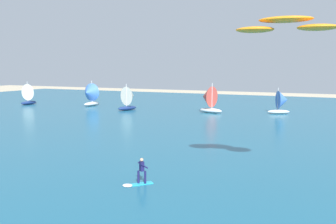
{
  "coord_description": "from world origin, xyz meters",
  "views": [
    {
      "loc": [
        10.07,
        -1.37,
        7.49
      ],
      "look_at": [
        -0.38,
        21.28,
        4.5
      ],
      "focal_mm": 41.14,
      "sensor_mm": 36.0,
      "label": 1
    }
  ],
  "objects_px": {
    "sailboat_mid_right": "(30,94)",
    "sailboat_anchored_offshore": "(282,102)",
    "kitesurfer": "(139,175)",
    "sailboat_heeled_over": "(208,99)",
    "sailboat_leading": "(89,94)",
    "sailboat_mid_left": "(130,98)",
    "kite": "(285,25)"
  },
  "relations": [
    {
      "from": "sailboat_leading",
      "to": "sailboat_mid_right",
      "type": "relative_size",
      "value": 1.06
    },
    {
      "from": "kite",
      "to": "sailboat_mid_left",
      "type": "height_order",
      "value": "kite"
    },
    {
      "from": "kitesurfer",
      "to": "sailboat_mid_right",
      "type": "distance_m",
      "value": 56.71
    },
    {
      "from": "sailboat_mid_right",
      "to": "sailboat_mid_left",
      "type": "relative_size",
      "value": 1.0
    },
    {
      "from": "sailboat_leading",
      "to": "sailboat_mid_left",
      "type": "relative_size",
      "value": 1.06
    },
    {
      "from": "kite",
      "to": "sailboat_leading",
      "type": "bearing_deg",
      "value": 138.47
    },
    {
      "from": "kitesurfer",
      "to": "sailboat_leading",
      "type": "xyz_separation_m",
      "value": [
        -31.52,
        37.89,
        1.55
      ]
    },
    {
      "from": "kitesurfer",
      "to": "sailboat_heeled_over",
      "type": "height_order",
      "value": "sailboat_heeled_over"
    },
    {
      "from": "sailboat_heeled_over",
      "to": "sailboat_leading",
      "type": "bearing_deg",
      "value": 179.25
    },
    {
      "from": "kite",
      "to": "sailboat_anchored_offshore",
      "type": "distance_m",
      "value": 39.24
    },
    {
      "from": "sailboat_mid_right",
      "to": "sailboat_anchored_offshore",
      "type": "xyz_separation_m",
      "value": [
        46.59,
        4.94,
        -0.18
      ]
    },
    {
      "from": "kitesurfer",
      "to": "sailboat_mid_left",
      "type": "xyz_separation_m",
      "value": [
        -21.52,
        35.52,
        1.43
      ]
    },
    {
      "from": "kitesurfer",
      "to": "sailboat_heeled_over",
      "type": "relative_size",
      "value": 0.39
    },
    {
      "from": "sailboat_mid_right",
      "to": "sailboat_leading",
      "type": "bearing_deg",
      "value": 9.34
    },
    {
      "from": "sailboat_leading",
      "to": "sailboat_mid_right",
      "type": "distance_m",
      "value": 12.58
    },
    {
      "from": "sailboat_leading",
      "to": "sailboat_mid_right",
      "type": "bearing_deg",
      "value": -170.66
    },
    {
      "from": "kite",
      "to": "sailboat_mid_right",
      "type": "height_order",
      "value": "kite"
    },
    {
      "from": "sailboat_leading",
      "to": "kite",
      "type": "bearing_deg",
      "value": -41.53
    },
    {
      "from": "kite",
      "to": "sailboat_anchored_offshore",
      "type": "height_order",
      "value": "kite"
    },
    {
      "from": "sailboat_mid_right",
      "to": "kite",
      "type": "bearing_deg",
      "value": -32.44
    },
    {
      "from": "kitesurfer",
      "to": "sailboat_anchored_offshore",
      "type": "relative_size",
      "value": 0.46
    },
    {
      "from": "kite",
      "to": "sailboat_anchored_offshore",
      "type": "xyz_separation_m",
      "value": [
        -5.51,
        38.05,
        -7.88
      ]
    },
    {
      "from": "sailboat_heeled_over",
      "to": "sailboat_mid_right",
      "type": "distance_m",
      "value": 35.65
    },
    {
      "from": "kite",
      "to": "sailboat_leading",
      "type": "distance_m",
      "value": 53.55
    },
    {
      "from": "sailboat_mid_right",
      "to": "sailboat_anchored_offshore",
      "type": "bearing_deg",
      "value": 6.05
    },
    {
      "from": "sailboat_mid_right",
      "to": "kitesurfer",
      "type": "bearing_deg",
      "value": -39.22
    },
    {
      "from": "kite",
      "to": "sailboat_mid_right",
      "type": "xyz_separation_m",
      "value": [
        -52.1,
        33.11,
        -7.7
      ]
    },
    {
      "from": "kitesurfer",
      "to": "sailboat_leading",
      "type": "height_order",
      "value": "sailboat_leading"
    },
    {
      "from": "sailboat_leading",
      "to": "sailboat_mid_left",
      "type": "bearing_deg",
      "value": -13.31
    },
    {
      "from": "sailboat_heeled_over",
      "to": "sailboat_anchored_offshore",
      "type": "xyz_separation_m",
      "value": [
        10.98,
        3.2,
        -0.31
      ]
    },
    {
      "from": "kite",
      "to": "sailboat_mid_right",
      "type": "relative_size",
      "value": 1.3
    },
    {
      "from": "sailboat_anchored_offshore",
      "to": "kite",
      "type": "bearing_deg",
      "value": -81.76
    }
  ]
}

